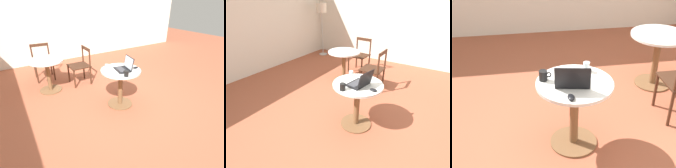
# 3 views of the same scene
# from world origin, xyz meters

# --- Properties ---
(ground_plane) EXTENTS (16.00, 16.00, 0.00)m
(ground_plane) POSITION_xyz_m (0.00, 0.00, 0.00)
(ground_plane) COLOR #9E5138
(cafe_table_near) EXTENTS (0.72, 0.72, 0.71)m
(cafe_table_near) POSITION_xyz_m (0.01, 0.06, 0.50)
(cafe_table_near) COLOR brown
(cafe_table_near) RESTS_ON ground_plane
(cafe_table_mid) EXTENTS (0.72, 0.72, 0.71)m
(cafe_table_mid) POSITION_xyz_m (1.28, 1.06, 0.50)
(cafe_table_mid) COLOR brown
(cafe_table_mid) RESTS_ON ground_plane
(laptop) EXTENTS (0.35, 0.31, 0.23)m
(laptop) POSITION_xyz_m (-0.02, 0.01, 0.76)
(laptop) COLOR black
(laptop) RESTS_ON cafe_table_near
(mouse) EXTENTS (0.06, 0.10, 0.03)m
(mouse) POSITION_xyz_m (-0.08, -0.21, 0.73)
(mouse) COLOR black
(mouse) RESTS_ON cafe_table_near
(mug) EXTENTS (0.12, 0.08, 0.10)m
(mug) POSITION_xyz_m (-0.27, 0.14, 0.76)
(mug) COLOR black
(mug) RESTS_ON cafe_table_near
(drinking_glass) EXTENTS (0.06, 0.06, 0.09)m
(drinking_glass) POSITION_xyz_m (0.16, 0.26, 0.76)
(drinking_glass) COLOR silver
(drinking_glass) RESTS_ON cafe_table_near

